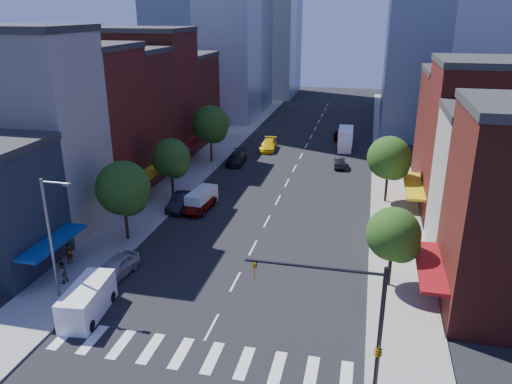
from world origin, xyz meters
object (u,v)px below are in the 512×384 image
parked_car_front (116,267)px  parked_car_second (181,201)px  cargo_van_near (87,302)px  pedestrian_near (69,254)px  parked_car_rear (236,158)px  traffic_car_oncoming (339,162)px  traffic_car_far (340,135)px  box_truck (345,139)px  parked_car_third (199,205)px  taxi (268,145)px  pedestrian_far (62,273)px  cargo_van_far (201,199)px

parked_car_front → parked_car_second: parked_car_second is taller
cargo_van_near → pedestrian_near: (-5.29, 6.29, -0.11)m
parked_car_rear → parked_car_second: bearing=-98.8°
traffic_car_oncoming → traffic_car_far: (-1.00, 14.92, 0.10)m
parked_car_front → traffic_car_far: 50.01m
parked_car_second → traffic_car_far: 36.40m
box_truck → traffic_car_far: bearing=101.5°
parked_car_third → taxi: taxi is taller
pedestrian_far → parked_car_rear: bearing=-172.6°
parked_car_third → pedestrian_near: size_ratio=2.89×
parked_car_second → parked_car_rear: size_ratio=0.93×
cargo_van_near → cargo_van_far: cargo_van_near is taller
parked_car_third → pedestrian_far: pedestrian_far is taller
taxi → box_truck: size_ratio=0.75×
cargo_van_near → cargo_van_far: (1.18, 20.64, -0.14)m
parked_car_rear → taxi: bearing=65.9°
parked_car_second → pedestrian_near: pedestrian_near is taller
parked_car_rear → taxi: (2.86, 7.76, 0.02)m
pedestrian_far → parked_car_front: bearing=137.2°
box_truck → pedestrian_near: size_ratio=4.26×
parked_car_rear → pedestrian_near: pedestrian_near is taller
parked_car_second → parked_car_third: (2.00, -0.16, -0.13)m
parked_car_rear → pedestrian_far: (-4.69, -33.65, 0.26)m
parked_car_front → traffic_car_oncoming: (15.08, 33.07, -0.13)m
traffic_car_oncoming → pedestrian_near: 37.75m
parked_car_second → pedestrian_far: bearing=-100.3°
taxi → pedestrian_near: size_ratio=3.19×
traffic_car_far → cargo_van_far: bearing=62.1°
cargo_van_far → pedestrian_far: (-5.22, -17.33, 0.06)m
parked_car_third → cargo_van_near: 19.78m
parked_car_rear → taxi: taxi is taller
box_truck → parked_car_rear: bearing=-142.0°
box_truck → taxi: bearing=-162.7°
parked_car_second → traffic_car_oncoming: (15.24, 18.58, -0.14)m
parked_car_second → traffic_car_oncoming: parked_car_second is taller
box_truck → pedestrian_near: (-19.86, -42.25, -0.36)m
traffic_car_far → parked_car_third: bearing=62.6°
traffic_car_oncoming → pedestrian_far: (-18.47, -35.17, 0.35)m
parked_car_front → parked_car_rear: (1.30, 31.54, -0.03)m
pedestrian_far → parked_car_third: bearing=177.7°
parked_car_front → parked_car_second: bearing=96.2°
parked_car_rear → cargo_van_near: cargo_van_near is taller
parked_car_front → cargo_van_far: (1.83, 15.22, 0.17)m
cargo_van_near → cargo_van_far: 20.67m
parked_car_front → parked_car_rear: parked_car_front is taller
taxi → pedestrian_far: 42.09m
pedestrian_far → taxi: bearing=-175.0°
box_truck → pedestrian_far: (-18.61, -45.23, -0.34)m
box_truck → cargo_van_far: bearing=-117.4°
parked_car_rear → pedestrian_near: bearing=-104.9°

